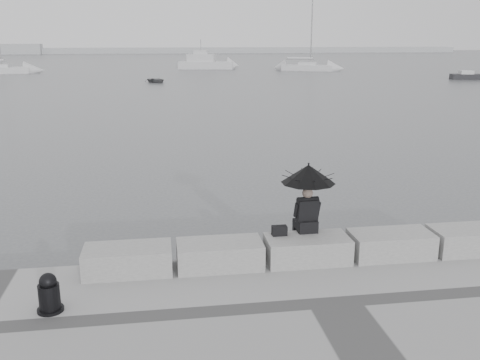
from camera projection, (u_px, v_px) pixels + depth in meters
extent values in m
plane|color=#4B4E50|center=(300.00, 275.00, 10.93)|extent=(360.00, 360.00, 0.00)
cube|color=gray|center=(128.00, 260.00, 9.81)|extent=(1.60, 0.80, 0.50)
cube|color=gray|center=(220.00, 255.00, 10.06)|extent=(1.60, 0.80, 0.50)
cube|color=gray|center=(307.00, 249.00, 10.30)|extent=(1.60, 0.80, 0.50)
cube|color=gray|center=(391.00, 245.00, 10.55)|extent=(1.60, 0.80, 0.50)
cube|color=gray|center=(470.00, 240.00, 10.79)|extent=(1.60, 0.80, 0.50)
sphere|color=#726056|center=(308.00, 193.00, 10.38)|extent=(0.21, 0.21, 0.21)
cylinder|color=black|center=(308.00, 190.00, 10.35)|extent=(0.02, 0.02, 1.00)
cone|color=black|center=(308.00, 174.00, 10.27)|extent=(1.06, 1.06, 0.36)
sphere|color=black|center=(309.00, 164.00, 10.22)|extent=(0.04, 0.04, 0.04)
cube|color=black|center=(279.00, 231.00, 10.33)|extent=(0.29, 0.17, 0.19)
cylinder|color=black|center=(51.00, 310.00, 8.47)|extent=(0.42, 0.42, 0.06)
cylinder|color=black|center=(50.00, 298.00, 8.42)|extent=(0.33, 0.33, 0.47)
sphere|color=black|center=(48.00, 281.00, 8.35)|extent=(0.27, 0.27, 0.27)
cube|color=#A4A7AA|center=(166.00, 50.00, 158.75)|extent=(180.00, 6.00, 1.60)
cube|color=silver|center=(307.00, 68.00, 77.14)|extent=(7.62, 4.95, 0.90)
cube|color=silver|center=(307.00, 64.00, 76.98)|extent=(2.95, 2.44, 0.50)
cylinder|color=gray|center=(309.00, 22.00, 75.47)|extent=(0.16, 0.16, 12.00)
cylinder|color=gray|center=(308.00, 59.00, 76.81)|extent=(3.82, 1.62, 0.10)
cube|color=silver|center=(207.00, 65.00, 81.32)|extent=(8.64, 4.69, 1.20)
cube|color=silver|center=(206.00, 58.00, 81.03)|extent=(4.51, 3.12, 1.20)
cube|color=silver|center=(206.00, 52.00, 80.80)|extent=(2.38, 2.05, 0.60)
cylinder|color=gray|center=(206.00, 45.00, 80.51)|extent=(0.08, 0.08, 1.60)
cube|color=black|center=(472.00, 77.00, 61.15)|extent=(4.93, 2.63, 0.70)
cube|color=silver|center=(473.00, 73.00, 61.02)|extent=(1.64, 1.49, 0.50)
imported|color=slate|center=(157.00, 80.00, 57.07)|extent=(3.00, 2.60, 0.48)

